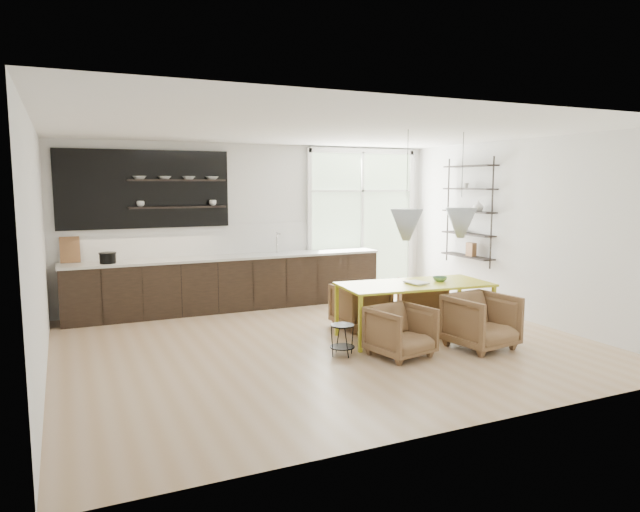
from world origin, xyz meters
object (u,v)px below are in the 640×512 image
(armchair_back_left, at_px, (360,306))
(wire_stool, at_px, (342,336))
(dining_table, at_px, (415,287))
(armchair_front_left, at_px, (401,331))
(armchair_front_right, at_px, (481,321))
(armchair_back_right, at_px, (422,300))

(armchair_back_left, height_order, wire_stool, armchair_back_left)
(dining_table, xyz_separation_m, armchair_front_left, (-0.68, -0.71, -0.40))
(armchair_front_right, bearing_deg, wire_stool, 157.58)
(armchair_back_left, relative_size, armchair_front_left, 1.04)
(armchair_back_left, height_order, armchair_front_left, armchair_back_left)
(armchair_back_left, bearing_deg, armchair_front_right, 116.89)
(armchair_back_left, xyz_separation_m, armchair_front_right, (0.95, -1.64, 0.03))
(armchair_back_right, xyz_separation_m, armchair_front_right, (-0.15, -1.60, 0.03))
(armchair_back_left, relative_size, wire_stool, 1.84)
(armchair_back_right, bearing_deg, armchair_back_left, 24.21)
(armchair_front_right, bearing_deg, dining_table, 112.64)
(dining_table, bearing_deg, armchair_back_left, 124.89)
(armchair_back_right, xyz_separation_m, armchair_front_left, (-1.33, -1.46, -0.01))
(armchair_back_right, relative_size, wire_stool, 1.85)
(dining_table, xyz_separation_m, armchair_back_right, (0.65, 0.75, -0.39))
(armchair_front_right, bearing_deg, armchair_front_left, 165.48)
(dining_table, bearing_deg, armchair_back_right, 54.46)
(dining_table, relative_size, wire_stool, 5.49)
(dining_table, bearing_deg, wire_stool, -159.27)
(armchair_back_left, relative_size, armchair_back_right, 1.00)
(wire_stool, bearing_deg, dining_table, 15.48)
(dining_table, height_order, armchair_front_left, dining_table)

